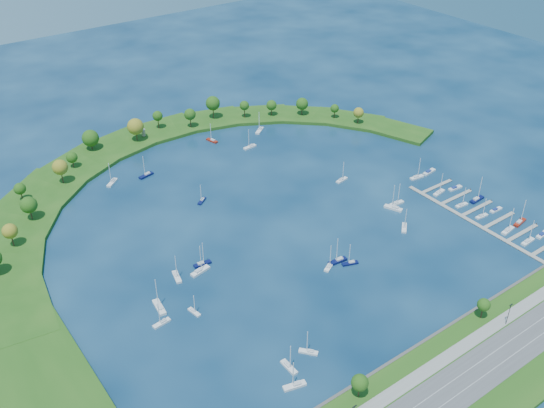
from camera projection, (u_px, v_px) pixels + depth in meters
ground at (270, 218)px, 301.78m from camera, size 700.00×700.00×0.00m
south_shoreline at (472, 373)px, 217.70m from camera, size 420.00×43.10×11.60m
breakwater at (140, 203)px, 311.50m from camera, size 286.74×247.64×2.00m
breakwater_trees at (151, 141)px, 349.45m from camera, size 234.94×94.80×15.01m
harbor_tower at (143, 133)px, 372.46m from camera, size 2.60×2.60×4.38m
dock_system at (482, 217)px, 302.22m from camera, size 24.28×82.00×1.60m
moored_boat_0 at (329, 266)px, 269.12m from camera, size 7.86×5.62×11.42m
moored_boat_1 at (159, 307)px, 246.82m from camera, size 4.00×10.07×14.40m
moored_boat_2 at (342, 179)px, 331.89m from camera, size 7.89×3.39×11.23m
moored_boat_3 at (202, 263)px, 270.55m from camera, size 8.23×3.04×11.83m
moored_boat_4 at (295, 385)px, 213.33m from camera, size 8.72×4.36×12.35m
moored_boat_5 at (289, 366)px, 220.50m from camera, size 2.25×7.96×11.70m
moored_boat_6 at (394, 208)px, 308.33m from camera, size 6.07×9.60×13.71m
moored_boat_7 at (162, 322)px, 239.45m from camera, size 7.70×2.99×11.02m
moored_boat_8 at (177, 276)px, 263.11m from camera, size 4.26×8.68×12.30m
moored_boat_9 at (112, 182)px, 329.57m from camera, size 8.27×7.58×12.91m
moored_boat_10 at (350, 263)px, 271.03m from camera, size 7.70×4.53×10.93m
moored_boat_11 at (397, 203)px, 312.13m from camera, size 8.34×2.91×12.03m
moored_boat_12 at (404, 227)px, 294.04m from camera, size 7.42×6.97×11.71m
moored_boat_13 at (212, 140)px, 371.38m from camera, size 4.22×8.19×11.59m
moored_boat_14 at (260, 130)px, 382.99m from camera, size 9.00×7.64×13.66m
moored_boat_15 at (146, 175)px, 336.05m from camera, size 9.01×4.29×12.77m
moored_boat_16 at (250, 146)px, 364.36m from camera, size 8.49×3.00×12.25m
moored_boat_17 at (202, 200)px, 314.30m from camera, size 6.80×5.64×10.24m
moored_boat_18 at (309, 351)px, 226.69m from camera, size 6.15×6.83×10.59m
moored_boat_19 at (200, 271)px, 266.20m from camera, size 9.70×4.40×13.77m
moored_boat_20 at (338, 260)px, 272.26m from camera, size 9.19×3.45×13.19m
moored_boat_21 at (194, 311)px, 244.78m from camera, size 2.84×6.62×9.42m
docked_boat_0 at (528, 241)px, 284.51m from camera, size 8.40×2.82×12.16m
docked_boat_1 at (542, 234)px, 289.35m from camera, size 8.74×3.23×1.74m
docked_boat_2 at (508, 230)px, 291.96m from camera, size 8.94×3.60×12.77m
docked_boat_3 at (520, 222)px, 297.69m from camera, size 9.16×3.92×13.04m
docked_boat_4 at (482, 216)px, 302.36m from camera, size 7.34×2.62×10.57m
docked_boat_5 at (496, 210)px, 307.29m from camera, size 7.59×2.25×1.54m
docked_boat_6 at (462, 205)px, 310.82m from camera, size 7.38×2.72×10.62m
docked_boat_7 at (477, 199)px, 315.09m from camera, size 9.50×3.29×13.72m
docked_boat_8 at (439, 192)px, 320.90m from camera, size 8.35×3.49×11.91m
docked_boat_9 at (455, 188)px, 324.86m from camera, size 8.45×2.97×1.69m
docked_boat_10 at (417, 177)px, 334.16m from camera, size 8.55×3.30×12.24m
docked_boat_11 at (429, 172)px, 339.25m from camera, size 9.29×3.69×1.84m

